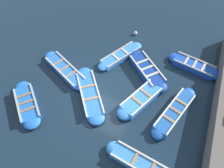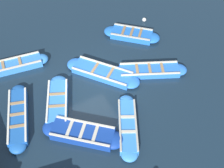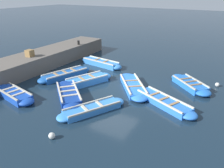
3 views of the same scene
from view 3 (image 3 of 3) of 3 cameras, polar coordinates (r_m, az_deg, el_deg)
The scene contains 16 objects.
ground_plane at distance 12.93m, azimuth 0.68°, elevation -1.05°, with size 120.00×120.00×0.00m, color #162838.
boat_bow_out at distance 12.87m, azimuth -24.31°, elevation -2.50°, with size 3.42×1.37×0.42m.
boat_drifting at distance 14.79m, azimuth -12.12°, elevation 2.41°, with size 1.85×3.87×0.43m.
boat_near_quay at distance 12.89m, azimuth 5.45°, elevation -0.49°, with size 3.19×3.71×0.37m.
boat_stern_in at distance 11.91m, azimuth -11.31°, elevation -2.68°, with size 3.33×3.09×0.47m.
boat_broadside at distance 10.47m, azimuth -5.17°, elevation -6.50°, with size 2.25×3.45×0.35m.
boat_centre at distance 16.81m, azimuth -2.91°, elevation 5.50°, with size 3.83×1.25×0.45m.
boat_mid_row at distance 11.35m, azimuth 13.25°, elevation -4.50°, with size 3.86×2.38×0.38m.
boat_outer_left at distance 13.81m, azimuth 19.68°, elevation -0.07°, with size 3.01×2.88×0.40m.
boat_far_corner at distance 13.59m, azimuth -6.50°, elevation 0.94°, with size 2.13×3.46×0.45m.
quay_wall at distance 16.88m, azimuth -19.62°, elevation 5.48°, with size 2.43×14.20×1.10m.
bollard_north at distance 18.92m, azimuth -8.76°, elevation 10.66°, with size 0.20×0.20×0.35m, color black.
wooden_crate at distance 16.23m, azimuth -20.72°, elevation 7.52°, with size 0.46×0.46×0.46m, color olive.
buoy_orange_near at distance 14.52m, azimuth 25.81°, elevation -0.15°, with size 0.25×0.25×0.25m, color silver.
buoy_yellow_far at distance 9.02m, azimuth -15.45°, elevation -12.90°, with size 0.26×0.26×0.26m, color silver.
buoy_white_drifting at distance 11.67m, azimuth 8.12°, elevation -3.39°, with size 0.28×0.28×0.28m, color #E05119.
Camera 3 is at (-5.82, 10.24, 5.34)m, focal length 35.00 mm.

